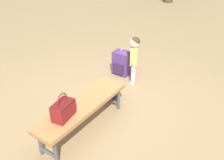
# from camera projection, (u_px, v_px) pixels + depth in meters

# --- Properties ---
(ground_plane) EXTENTS (40.00, 40.00, 0.00)m
(ground_plane) POSITION_uv_depth(u_px,v_px,m) (106.00, 107.00, 4.15)
(ground_plane) COLOR #8C704C
(ground_plane) RESTS_ON ground
(park_bench) EXTENTS (1.64, 0.60, 0.45)m
(park_bench) POSITION_uv_depth(u_px,v_px,m) (83.00, 107.00, 3.50)
(park_bench) COLOR #9E6B3D
(park_bench) RESTS_ON ground
(handbag) EXTENTS (0.36, 0.27, 0.37)m
(handbag) POSITION_uv_depth(u_px,v_px,m) (63.00, 109.00, 3.16)
(handbag) COLOR maroon
(handbag) RESTS_ON park_bench
(child_standing) EXTENTS (0.23, 0.19, 0.94)m
(child_standing) POSITION_uv_depth(u_px,v_px,m) (134.00, 53.00, 4.53)
(child_standing) COLOR #E5B2C6
(child_standing) RESTS_ON ground
(backpack_large) EXTENTS (0.33, 0.37, 0.56)m
(backpack_large) POSITION_uv_depth(u_px,v_px,m) (122.00, 62.00, 5.02)
(backpack_large) COLOR #4C2D66
(backpack_large) RESTS_ON ground
(backpack_small) EXTENTS (0.22, 0.19, 0.33)m
(backpack_small) POSITION_uv_depth(u_px,v_px,m) (113.00, 90.00, 4.32)
(backpack_small) COLOR #4C2D66
(backpack_small) RESTS_ON ground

